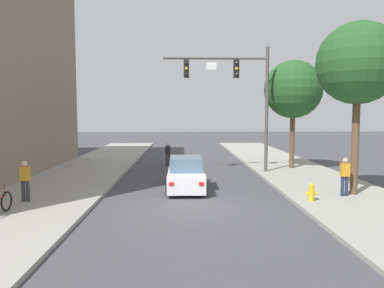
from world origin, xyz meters
TOP-DOWN VIEW (x-y plane):
  - ground_plane at (0.00, 0.00)m, footprint 120.00×120.00m
  - sidewalk_left at (-6.50, 0.00)m, footprint 5.00×60.00m
  - sidewalk_right at (6.50, 0.00)m, footprint 5.00×60.00m
  - traffic_signal_mast at (2.83, 8.08)m, footprint 6.33×0.38m
  - car_lead_white at (-0.33, 3.51)m, footprint 1.84×4.24m
  - pedestrian_sidewalk_left_walker at (-6.79, 0.64)m, footprint 0.36×0.22m
  - pedestrian_crossing_road at (-1.52, 11.61)m, footprint 0.36×0.22m
  - pedestrian_sidewalk_right_walker at (6.43, 1.29)m, footprint 0.36×0.22m
  - fire_hydrant at (4.70, 0.45)m, footprint 0.48×0.24m
  - street_tree_nearest at (7.01, 1.68)m, footprint 3.51×3.51m
  - street_tree_second at (6.62, 9.51)m, footprint 3.71×3.71m

SIDE VIEW (x-z plane):
  - ground_plane at x=0.00m, z-range 0.00..0.00m
  - sidewalk_left at x=-6.50m, z-range 0.00..0.15m
  - sidewalk_right at x=6.50m, z-range 0.00..0.15m
  - fire_hydrant at x=4.70m, z-range 0.15..0.87m
  - car_lead_white at x=-0.33m, z-range -0.08..1.52m
  - pedestrian_crossing_road at x=-1.52m, z-range 0.09..1.73m
  - pedestrian_sidewalk_left_walker at x=-6.79m, z-range 0.24..1.88m
  - pedestrian_sidewalk_right_walker at x=6.43m, z-range 0.24..1.88m
  - street_tree_second at x=6.62m, z-range 1.74..8.67m
  - traffic_signal_mast at x=2.83m, z-range 1.58..9.08m
  - street_tree_nearest at x=7.01m, z-range 2.07..9.49m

